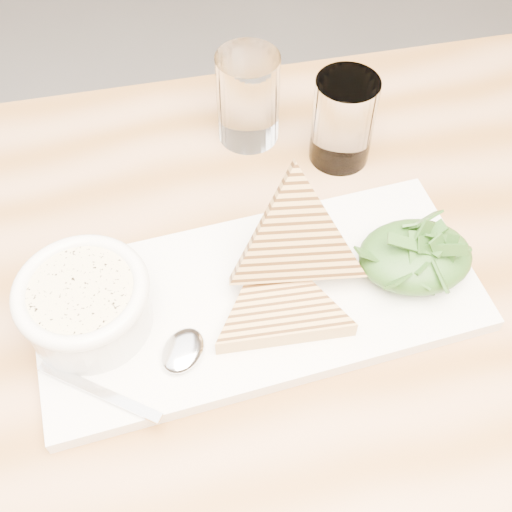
{
  "coord_description": "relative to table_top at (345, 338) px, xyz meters",
  "views": [
    {
      "loc": [
        -0.15,
        -0.05,
        1.27
      ],
      "look_at": [
        -0.11,
        0.3,
        0.78
      ],
      "focal_mm": 45.0,
      "sensor_mm": 36.0,
      "label": 1
    }
  ],
  "objects": [
    {
      "name": "arugula_pile",
      "position": [
        0.07,
        0.05,
        0.06
      ],
      "size": [
        0.11,
        0.1,
        0.05
      ],
      "primitive_type": null,
      "color": "#447329",
      "rests_on": "platter"
    },
    {
      "name": "glass_near",
      "position": [
        -0.06,
        0.28,
        0.07
      ],
      "size": [
        0.07,
        0.07,
        0.11
      ],
      "primitive_type": "cylinder",
      "color": "white",
      "rests_on": "table_top"
    },
    {
      "name": "soup",
      "position": [
        -0.24,
        0.03,
        0.09
      ],
      "size": [
        0.1,
        0.1,
        0.01
      ],
      "primitive_type": "cylinder",
      "color": "beige",
      "rests_on": "soup_bowl"
    },
    {
      "name": "spoon_bowl",
      "position": [
        -0.16,
        -0.02,
        0.04
      ],
      "size": [
        0.06,
        0.06,
        0.01
      ],
      "primitive_type": "ellipsoid",
      "rotation": [
        0.0,
        0.0,
        -0.55
      ],
      "color": "silver",
      "rests_on": "platter"
    },
    {
      "name": "glass_far",
      "position": [
        0.04,
        0.23,
        0.07
      ],
      "size": [
        0.07,
        0.07,
        0.11
      ],
      "primitive_type": "cylinder",
      "color": "white",
      "rests_on": "table_top"
    },
    {
      "name": "salad_base",
      "position": [
        0.07,
        0.05,
        0.06
      ],
      "size": [
        0.11,
        0.09,
        0.04
      ],
      "primitive_type": "ellipsoid",
      "color": "black",
      "rests_on": "platter"
    },
    {
      "name": "spoon_handle",
      "position": [
        -0.23,
        -0.05,
        0.04
      ],
      "size": [
        0.11,
        0.07,
        0.0
      ],
      "primitive_type": "cube",
      "rotation": [
        0.0,
        0.0,
        -0.55
      ],
      "color": "silver",
      "rests_on": "platter"
    },
    {
      "name": "table_top",
      "position": [
        0.0,
        0.0,
        0.0
      ],
      "size": [
        1.27,
        0.91,
        0.04
      ],
      "primitive_type": "cube",
      "rotation": [
        0.0,
        0.0,
        0.09
      ],
      "color": "#AC7C52",
      "rests_on": "ground"
    },
    {
      "name": "sandwich_flat",
      "position": [
        -0.06,
        0.02,
        0.05
      ],
      "size": [
        0.15,
        0.15,
        0.02
      ],
      "primitive_type": null,
      "rotation": [
        0.0,
        0.0,
        0.03
      ],
      "color": "tan",
      "rests_on": "platter"
    },
    {
      "name": "sandwich_lean",
      "position": [
        -0.04,
        0.06,
        0.09
      ],
      "size": [
        0.16,
        0.16,
        0.17
      ],
      "primitive_type": null,
      "rotation": [
        0.97,
        0.0,
        -0.05
      ],
      "color": "tan",
      "rests_on": "sandwich_flat"
    },
    {
      "name": "bowl_rim",
      "position": [
        -0.24,
        0.03,
        0.09
      ],
      "size": [
        0.12,
        0.12,
        0.01
      ],
      "primitive_type": "torus",
      "color": "white",
      "rests_on": "soup_bowl"
    },
    {
      "name": "soup_bowl",
      "position": [
        -0.24,
        0.03,
        0.06
      ],
      "size": [
        0.11,
        0.11,
        0.04
      ],
      "primitive_type": "cylinder",
      "color": "white",
      "rests_on": "platter"
    },
    {
      "name": "platter",
      "position": [
        -0.08,
        0.04,
        0.03
      ],
      "size": [
        0.45,
        0.26,
        0.02
      ],
      "primitive_type": "cube",
      "rotation": [
        0.0,
        0.0,
        0.16
      ],
      "color": "white",
      "rests_on": "table_top"
    }
  ]
}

